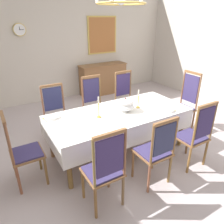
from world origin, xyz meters
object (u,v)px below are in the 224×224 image
object	(u,v)px
dining_table	(119,116)
chandelier	(121,3)
chair_south_b	(156,150)
mounted_clock	(19,30)
chair_north_b	(94,104)
chair_north_a	(56,113)
framed_painting	(102,35)
bowl_near_right	(169,110)
chair_south_c	(195,134)
spoon_secondary	(173,109)
sideboard	(103,79)
candlestick_west	(99,109)
candlestick_east	(138,101)
spoon_primary	(44,119)
chair_head_east	(185,102)
soup_tureen	(125,105)
bowl_near_left	(53,117)
chair_head_west	(21,150)
chair_north_c	(126,97)

from	to	relation	value
dining_table	chandelier	world-z (taller)	chandelier
chair_south_b	mounted_clock	xyz separation A→B (m)	(-0.86, 4.07, 1.36)
chair_north_b	chandelier	xyz separation A→B (m)	(0.00, -0.93, 1.79)
chair_north_a	framed_painting	bearing A→B (deg)	-134.73
chair_north_b	bowl_near_right	world-z (taller)	chair_north_b
chair_south_c	chandelier	distance (m)	2.17
framed_painting	spoon_secondary	bearing A→B (deg)	-98.88
sideboard	chair_south_c	bearing A→B (deg)	82.65
chair_north_b	candlestick_west	world-z (taller)	chair_north_b
candlestick_east	spoon_primary	size ratio (longest dim) A/B	1.83
chair_head_east	mounted_clock	xyz separation A→B (m)	(-2.44, 3.14, 1.30)
candlestick_west	dining_table	bearing A→B (deg)	0.00
chair_south_b	soup_tureen	world-z (taller)	chair_south_b
chair_head_east	candlestick_west	distance (m)	1.99
candlestick_west	spoon_secondary	size ratio (longest dim) A/B	1.94
chair_north_a	bowl_near_left	bearing A→B (deg)	69.49
dining_table	candlestick_west	xyz separation A→B (m)	(-0.38, 0.00, 0.21)
chair_south_c	spoon_secondary	size ratio (longest dim) A/B	6.24
dining_table	chair_north_b	distance (m)	0.94
spoon_secondary	chair_south_b	bearing A→B (deg)	-148.20
chair_head_west	framed_painting	size ratio (longest dim) A/B	1.05
chair_south_b	framed_painting	xyz separation A→B (m)	(1.41, 4.08, 1.14)
candlestick_east	sideboard	bearing A→B (deg)	73.03
chair_north_a	framed_painting	world-z (taller)	framed_painting
candlestick_east	mounted_clock	world-z (taller)	mounted_clock
chair_north_c	candlestick_west	xyz separation A→B (m)	(-1.16, -0.93, 0.31)
dining_table	candlestick_west	bearing A→B (deg)	180.00
candlestick_east	spoon_secondary	size ratio (longest dim) A/B	1.82
bowl_near_left	chandelier	xyz separation A→B (m)	(1.02, -0.35, 1.60)
chair_north_a	bowl_near_left	size ratio (longest dim) A/B	5.63
bowl_near_right	framed_painting	bearing A→B (deg)	79.37
spoon_primary	chair_north_c	bearing A→B (deg)	7.73
spoon_secondary	chair_head_east	bearing A→B (deg)	24.72
bowl_near_right	spoon_primary	bearing A→B (deg)	158.15
candlestick_east	bowl_near_left	world-z (taller)	candlestick_east
chair_north_c	framed_painting	xyz separation A→B (m)	(0.63, 2.22, 1.12)
chair_head_east	sideboard	size ratio (longest dim) A/B	0.85
spoon_primary	chandelier	size ratio (longest dim) A/B	0.26
mounted_clock	chair_north_a	bearing A→B (deg)	-88.40
chair_south_c	chair_head_west	xyz separation A→B (m)	(-2.35, 0.93, -0.00)
chair_head_west	chair_south_c	bearing A→B (deg)	68.39
candlestick_west	bowl_near_left	bearing A→B (deg)	151.40
chair_north_a	mounted_clock	distance (m)	2.60
bowl_near_right	framed_painting	world-z (taller)	framed_painting
spoon_primary	chair_south_c	bearing A→B (deg)	-42.68
soup_tureen	mounted_clock	xyz separation A→B (m)	(-0.98, 3.14, 1.05)
sideboard	mounted_clock	size ratio (longest dim) A/B	4.82
chair_head_east	spoon_primary	distance (m)	2.76
chair_head_west	chair_head_east	distance (m)	3.16
dining_table	spoon_primary	size ratio (longest dim) A/B	13.22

